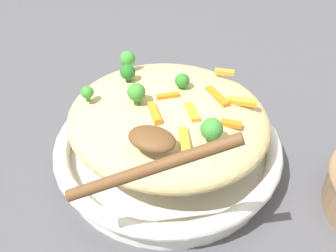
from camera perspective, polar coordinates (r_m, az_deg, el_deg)
name	(u,v)px	position (r m, az deg, el deg)	size (l,w,h in m)	color
ground_plane	(168,164)	(0.61, 0.00, -5.18)	(2.40, 2.40, 0.00)	#4C4C51
serving_bowl	(168,150)	(0.59, 0.00, -3.34)	(0.32, 0.32, 0.05)	white
pasta_mound	(168,119)	(0.56, 0.00, 0.90)	(0.27, 0.26, 0.07)	#D1BA7A
carrot_piece_0	(242,102)	(0.54, 10.01, 3.30)	(0.04, 0.01, 0.01)	orange
carrot_piece_1	(231,124)	(0.51, 8.61, 0.33)	(0.02, 0.01, 0.01)	orange
carrot_piece_2	(217,96)	(0.55, 6.72, 4.03)	(0.04, 0.01, 0.01)	orange
carrot_piece_3	(192,112)	(0.51, 3.26, 1.88)	(0.03, 0.01, 0.01)	orange
carrot_piece_4	(184,141)	(0.48, 2.25, -2.04)	(0.04, 0.01, 0.01)	orange
carrot_piece_5	(166,97)	(0.53, -0.29, 3.96)	(0.03, 0.01, 0.01)	orange
carrot_piece_6	(224,72)	(0.60, 7.71, 7.33)	(0.03, 0.01, 0.01)	orange
carrot_piece_7	(152,112)	(0.51, -2.14, 1.87)	(0.04, 0.01, 0.01)	orange
broccoli_floret_0	(128,59)	(0.60, -5.53, 9.08)	(0.02, 0.02, 0.03)	#377928
broccoli_floret_1	(128,72)	(0.57, -5.52, 7.30)	(0.02, 0.02, 0.03)	#205B1C
broccoli_floret_2	(182,81)	(0.55, 1.96, 6.15)	(0.02, 0.02, 0.02)	#296820
broccoli_floret_3	(136,93)	(0.52, -4.34, 4.57)	(0.02, 0.02, 0.03)	#377928
broccoli_floret_4	(212,130)	(0.47, 5.97, -0.48)	(0.03, 0.03, 0.03)	#377928
broccoli_floret_5	(87,93)	(0.54, -10.94, 4.48)	(0.02, 0.02, 0.02)	#377928
serving_spoon	(152,149)	(0.43, -2.26, -3.14)	(0.15, 0.13, 0.08)	brown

